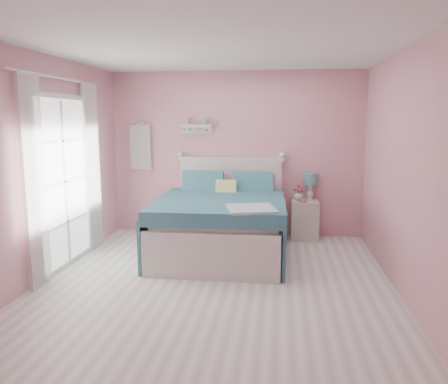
% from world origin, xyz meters
% --- Properties ---
extents(floor, '(4.50, 4.50, 0.00)m').
position_xyz_m(floor, '(0.00, 0.00, 0.00)').
color(floor, beige).
rests_on(floor, ground).
extents(room_shell, '(4.50, 4.50, 4.50)m').
position_xyz_m(room_shell, '(0.00, 0.00, 1.58)').
color(room_shell, pink).
rests_on(room_shell, floor).
extents(bed, '(1.75, 2.19, 1.26)m').
position_xyz_m(bed, '(-0.07, 1.16, 0.42)').
color(bed, silver).
rests_on(bed, floor).
extents(nightstand, '(0.42, 0.41, 0.60)m').
position_xyz_m(nightstand, '(1.10, 2.02, 0.30)').
color(nightstand, beige).
rests_on(nightstand, floor).
extents(table_lamp, '(0.21, 0.21, 0.43)m').
position_xyz_m(table_lamp, '(1.18, 2.13, 0.90)').
color(table_lamp, white).
rests_on(table_lamp, nightstand).
extents(vase, '(0.18, 0.18, 0.16)m').
position_xyz_m(vase, '(1.00, 2.06, 0.68)').
color(vase, silver).
rests_on(vase, nightstand).
extents(teacup, '(0.11, 0.11, 0.07)m').
position_xyz_m(teacup, '(1.07, 1.92, 0.64)').
color(teacup, '#C48388').
rests_on(teacup, nightstand).
extents(roses, '(0.14, 0.11, 0.12)m').
position_xyz_m(roses, '(1.00, 2.06, 0.80)').
color(roses, '#D34865').
rests_on(roses, vase).
extents(wall_shelf, '(0.50, 0.15, 0.25)m').
position_xyz_m(wall_shelf, '(-0.63, 2.19, 1.73)').
color(wall_shelf, silver).
rests_on(wall_shelf, room_shell).
extents(hanging_dress, '(0.34, 0.03, 0.72)m').
position_xyz_m(hanging_dress, '(-1.55, 2.18, 1.40)').
color(hanging_dress, white).
rests_on(hanging_dress, room_shell).
extents(french_door, '(0.04, 1.32, 2.16)m').
position_xyz_m(french_door, '(-1.97, 0.40, 1.07)').
color(french_door, silver).
rests_on(french_door, floor).
extents(curtain_near, '(0.04, 0.40, 2.32)m').
position_xyz_m(curtain_near, '(-1.92, -0.34, 1.18)').
color(curtain_near, white).
rests_on(curtain_near, floor).
extents(curtain_far, '(0.04, 0.40, 2.32)m').
position_xyz_m(curtain_far, '(-1.92, 1.14, 1.18)').
color(curtain_far, white).
rests_on(curtain_far, floor).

